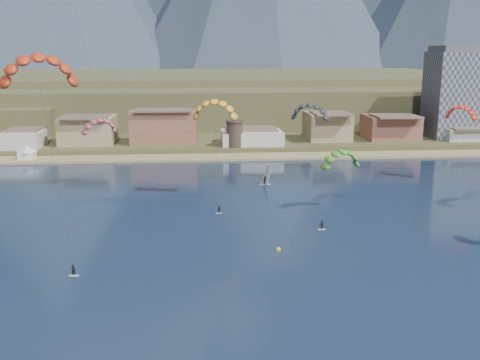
% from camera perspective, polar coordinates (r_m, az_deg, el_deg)
% --- Properties ---
extents(ground, '(2400.00, 2400.00, 0.00)m').
position_cam_1_polar(ground, '(70.85, 2.19, -13.82)').
color(ground, black).
rests_on(ground, ground).
extents(beach, '(2200.00, 12.00, 0.90)m').
position_cam_1_polar(beach, '(171.88, -2.03, 2.37)').
color(beach, tan).
rests_on(beach, ground).
extents(land, '(2200.00, 900.00, 4.00)m').
position_cam_1_polar(land, '(623.61, -4.04, 10.04)').
color(land, brown).
rests_on(land, ground).
extents(foothills, '(940.00, 210.00, 18.00)m').
position_cam_1_polar(foothills, '(297.64, 1.14, 8.60)').
color(foothills, brown).
rests_on(foothills, ground).
extents(town, '(400.00, 24.00, 12.00)m').
position_cam_1_polar(town, '(189.06, -14.54, 5.31)').
color(town, silver).
rests_on(town, ground).
extents(apartment_tower, '(20.00, 16.00, 32.00)m').
position_cam_1_polar(apartment_tower, '(212.59, 21.42, 8.31)').
color(apartment_tower, gray).
rests_on(apartment_tower, ground).
extents(watchtower, '(5.82, 5.82, 8.60)m').
position_cam_1_polar(watchtower, '(179.05, -0.56, 4.79)').
color(watchtower, '#47382D').
rests_on(watchtower, ground).
extents(kitesurfer_red, '(12.89, 14.21, 33.10)m').
position_cam_1_polar(kitesurfer_red, '(90.44, -19.97, 11.02)').
color(kitesurfer_red, silver).
rests_on(kitesurfer_red, ground).
extents(kitesurfer_yellow, '(10.77, 14.83, 23.87)m').
position_cam_1_polar(kitesurfer_yellow, '(120.38, -2.60, 7.52)').
color(kitesurfer_yellow, silver).
rests_on(kitesurfer_yellow, ground).
extents(kitesurfer_green, '(11.70, 14.95, 16.40)m').
position_cam_1_polar(kitesurfer_green, '(113.48, 10.30, 2.38)').
color(kitesurfer_green, silver).
rests_on(kitesurfer_green, ground).
extents(distant_kite_pink, '(9.29, 7.53, 18.37)m').
position_cam_1_polar(distant_kite_pink, '(136.13, -14.23, 5.64)').
color(distant_kite_pink, '#262626').
rests_on(distant_kite_pink, ground).
extents(distant_kite_dark, '(10.46, 7.41, 21.37)m').
position_cam_1_polar(distant_kite_dark, '(138.31, 7.19, 7.27)').
color(distant_kite_dark, '#262626').
rests_on(distant_kite_dark, ground).
extents(distant_kite_orange, '(7.85, 7.97, 20.54)m').
position_cam_1_polar(distant_kite_orange, '(148.64, 21.74, 6.68)').
color(distant_kite_orange, '#262626').
rests_on(distant_kite_orange, ground).
extents(windsurfer, '(2.80, 3.09, 4.80)m').
position_cam_1_polar(windsurfer, '(137.09, 2.66, 0.17)').
color(windsurfer, silver).
rests_on(windsurfer, ground).
extents(buoy, '(0.80, 0.80, 0.80)m').
position_cam_1_polar(buoy, '(92.71, 3.94, -7.10)').
color(buoy, yellow).
rests_on(buoy, ground).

